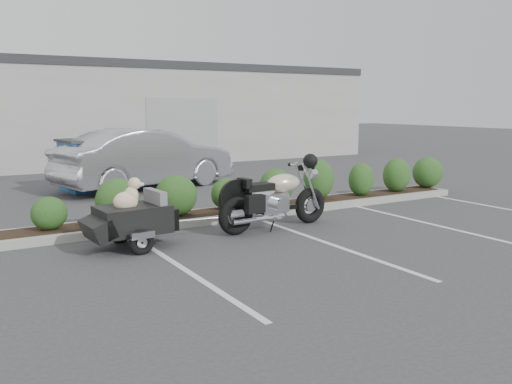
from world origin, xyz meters
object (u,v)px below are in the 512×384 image
motorcycle (275,199)px  sedan (146,159)px  dumpster (102,164)px  pet_trailer (132,218)px

motorcycle → sedan: sedan is taller
motorcycle → dumpster: 6.86m
sedan → dumpster: (-1.11, 0.54, -0.13)m
pet_trailer → sedan: (2.44, 6.14, 0.34)m
motorcycle → sedan: size_ratio=0.49×
motorcycle → dumpster: (-1.46, 6.70, 0.14)m
pet_trailer → sedan: size_ratio=0.39×
motorcycle → dumpster: size_ratio=1.09×
sedan → dumpster: size_ratio=2.23×
dumpster → motorcycle: bearing=-83.9°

